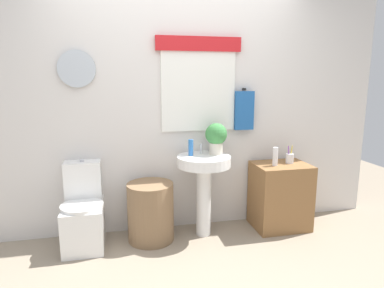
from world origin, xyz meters
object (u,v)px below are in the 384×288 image
(soap_bottle, at_px, (191,148))
(pedestal_sink, at_px, (204,176))
(laundry_hamper, at_px, (151,212))
(lotion_bottle, at_px, (275,157))
(toothbrush_cup, at_px, (290,158))
(wooden_cabinet, at_px, (280,196))
(toilet, at_px, (84,214))
(potted_plant, at_px, (216,136))

(soap_bottle, bearing_deg, pedestal_sink, -22.62)
(laundry_hamper, height_order, lotion_bottle, lotion_bottle)
(laundry_hamper, distance_m, toothbrush_cup, 1.53)
(wooden_cabinet, height_order, toothbrush_cup, toothbrush_cup)
(pedestal_sink, bearing_deg, toothbrush_cup, 1.23)
(toothbrush_cup, bearing_deg, toilet, 179.56)
(soap_bottle, height_order, toothbrush_cup, soap_bottle)
(wooden_cabinet, bearing_deg, laundry_hamper, 180.00)
(pedestal_sink, bearing_deg, laundry_hamper, 180.00)
(soap_bottle, height_order, lotion_bottle, soap_bottle)
(soap_bottle, distance_m, potted_plant, 0.28)
(soap_bottle, xyz_separation_m, lotion_bottle, (0.86, -0.09, -0.11))
(pedestal_sink, relative_size, wooden_cabinet, 1.18)
(pedestal_sink, distance_m, soap_bottle, 0.31)
(toilet, relative_size, soap_bottle, 4.99)
(toilet, height_order, wooden_cabinet, toilet)
(laundry_hamper, bearing_deg, toothbrush_cup, 0.78)
(toothbrush_cup, bearing_deg, laundry_hamper, -179.22)
(laundry_hamper, relative_size, pedestal_sink, 0.70)
(potted_plant, bearing_deg, lotion_bottle, -9.51)
(toilet, height_order, soap_bottle, soap_bottle)
(toilet, relative_size, laundry_hamper, 1.40)
(wooden_cabinet, relative_size, toothbrush_cup, 3.72)
(wooden_cabinet, xyz_separation_m, potted_plant, (-0.69, 0.06, 0.65))
(toilet, bearing_deg, potted_plant, 1.06)
(pedestal_sink, relative_size, soap_bottle, 5.07)
(laundry_hamper, bearing_deg, lotion_bottle, -1.81)
(potted_plant, relative_size, lotion_bottle, 1.65)
(laundry_hamper, height_order, soap_bottle, soap_bottle)
(laundry_hamper, bearing_deg, soap_bottle, 6.94)
(toilet, xyz_separation_m, toothbrush_cup, (2.09, -0.02, 0.44))
(pedestal_sink, relative_size, lotion_bottle, 4.31)
(pedestal_sink, distance_m, potted_plant, 0.41)
(soap_bottle, relative_size, lotion_bottle, 0.85)
(lotion_bottle, distance_m, toothbrush_cup, 0.21)
(wooden_cabinet, relative_size, potted_plant, 2.21)
(toilet, bearing_deg, laundry_hamper, -3.29)
(soap_bottle, distance_m, toothbrush_cup, 1.06)
(laundry_hamper, xyz_separation_m, toothbrush_cup, (1.46, 0.02, 0.46))
(toilet, distance_m, potted_plant, 1.47)
(toilet, distance_m, wooden_cabinet, 1.99)
(laundry_hamper, height_order, wooden_cabinet, wooden_cabinet)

